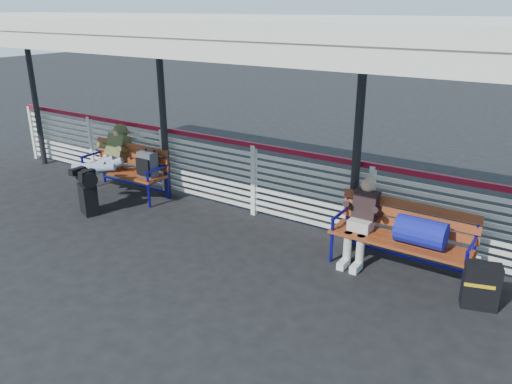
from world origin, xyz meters
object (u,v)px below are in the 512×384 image
Objects in this scene: traveler_man at (104,161)px; bench_left at (132,165)px; bench_right at (412,232)px; luggage_stack at (87,190)px; suitcase_side at (481,286)px; companion_person at (361,220)px.

bench_left is at bearing 45.80° from traveler_man.
bench_right is at bearing 2.64° from traveler_man.
suitcase_side is at bearing 28.57° from luggage_stack.
luggage_stack is 5.20m from bench_right.
companion_person is (-0.68, -0.00, -0.01)m from bench_right.
bench_left is at bearing 159.28° from suitcase_side.
suitcase_side is (1.60, -0.30, -0.32)m from companion_person.
companion_person is (4.43, 0.93, 0.17)m from luggage_stack.
bench_right is at bearing 32.94° from luggage_stack.
luggage_stack is 0.43× the size of bench_left.
luggage_stack is 0.43× the size of bench_right.
bench_left is 4.44m from companion_person.
traveler_man is (-5.46, -0.25, 0.08)m from bench_right.
traveler_man reaches higher than suitcase_side.
traveler_man is (-0.35, 0.69, 0.26)m from luggage_stack.
traveler_man is 1.43× the size of companion_person.
traveler_man is at bearing -134.20° from bench_left.
bench_right is 1.57× the size of companion_person.
companion_person is at bearing 34.45° from luggage_stack.
bench_left is (-0.01, 1.03, 0.17)m from luggage_stack.
bench_left is at bearing 178.94° from bench_right.
bench_right is at bearing 144.82° from suitcase_side.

